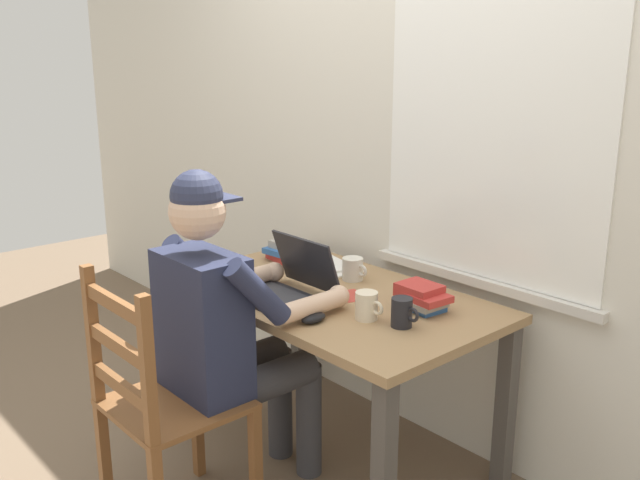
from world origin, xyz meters
TOP-DOWN VIEW (x-y plane):
  - ground_plane at (0.00, 0.00)m, footprint 8.00×8.00m
  - back_wall at (0.01, 0.46)m, footprint 6.00×0.08m
  - desk at (0.00, 0.00)m, footprint 1.30×0.76m
  - seated_person at (-0.05, -0.45)m, footprint 0.50×0.60m
  - wooden_chair at (-0.05, -0.74)m, footprint 0.42×0.42m
  - laptop at (-0.08, -0.16)m, footprint 0.33×0.31m
  - computer_mouse at (0.18, -0.26)m, footprint 0.06×0.10m
  - coffee_mug_white at (-0.06, 0.17)m, footprint 0.12×0.09m
  - coffee_mug_dark at (0.41, -0.05)m, footprint 0.11×0.07m
  - coffee_mug_spare at (0.28, -0.09)m, footprint 0.12×0.08m
  - book_stack_main at (0.34, 0.12)m, footprint 0.22×0.14m
  - book_stack_side at (-0.45, 0.14)m, footprint 0.19×0.15m
  - paper_pile_near_laptop at (-0.26, 0.22)m, footprint 0.25×0.19m
  - paper_pile_back_corner at (-0.21, 0.20)m, footprint 0.23×0.22m
  - landscape_photo_print at (0.08, 0.03)m, footprint 0.15×0.13m

SIDE VIEW (x-z plane):
  - ground_plane at x=0.00m, z-range 0.00..0.00m
  - wooden_chair at x=-0.05m, z-range -0.01..0.93m
  - desk at x=0.00m, z-range 0.26..0.96m
  - seated_person at x=-0.05m, z-range 0.06..1.31m
  - landscape_photo_print at x=0.08m, z-range 0.70..0.71m
  - paper_pile_back_corner at x=-0.21m, z-range 0.70..0.71m
  - paper_pile_near_laptop at x=-0.26m, z-range 0.70..0.72m
  - computer_mouse at x=0.18m, z-range 0.70..0.74m
  - book_stack_side at x=-0.45m, z-range 0.70..0.79m
  - book_stack_main at x=0.34m, z-range 0.70..0.80m
  - coffee_mug_white at x=-0.06m, z-range 0.70..0.80m
  - coffee_mug_spare at x=0.28m, z-range 0.70..0.80m
  - coffee_mug_dark at x=0.41m, z-range 0.70..0.81m
  - laptop at x=-0.08m, z-range 0.64..0.87m
  - back_wall at x=0.01m, z-range 0.00..2.60m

